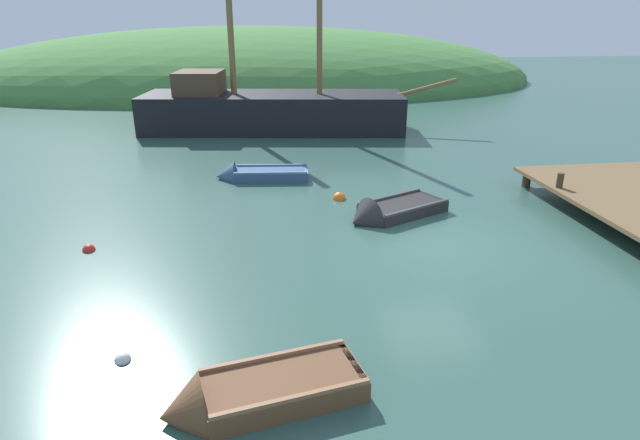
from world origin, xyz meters
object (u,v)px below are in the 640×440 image
object	(u,v)px
rowboat_near_dock	(256,176)
rowboat_outer_left	(388,214)
buoy_white	(123,360)
buoy_red	(89,250)
buoy_orange	(339,199)
rowboat_center	(251,397)
sailing_ship	(271,117)

from	to	relation	value
rowboat_near_dock	rowboat_outer_left	bearing A→B (deg)	136.08
buoy_white	buoy_red	bearing A→B (deg)	110.51
buoy_white	buoy_orange	bearing A→B (deg)	56.86
rowboat_near_dock	buoy_white	size ratio (longest dim) A/B	11.90
rowboat_outer_left	rowboat_center	world-z (taller)	rowboat_outer_left
sailing_ship	rowboat_near_dock	size ratio (longest dim) A/B	4.65
rowboat_center	buoy_white	bearing A→B (deg)	-44.32
rowboat_center	buoy_white	world-z (taller)	rowboat_center
rowboat_near_dock	sailing_ship	bearing A→B (deg)	-90.65
rowboat_outer_left	sailing_ship	bearing A→B (deg)	-104.14
rowboat_outer_left	rowboat_near_dock	size ratio (longest dim) A/B	1.00
rowboat_outer_left	buoy_orange	bearing A→B (deg)	-84.23
sailing_ship	rowboat_near_dock	xyz separation A→B (m)	(-0.96, -8.57, -0.58)
rowboat_center	buoy_white	distance (m)	2.60
rowboat_near_dock	buoy_orange	xyz separation A→B (m)	(2.60, -2.57, -0.11)
sailing_ship	rowboat_outer_left	bearing A→B (deg)	-69.80
rowboat_near_dock	rowboat_center	distance (m)	11.85
sailing_ship	rowboat_center	world-z (taller)	sailing_ship
rowboat_near_dock	buoy_white	xyz separation A→B (m)	(-2.54, -10.44, -0.11)
rowboat_near_dock	buoy_red	xyz separation A→B (m)	(-4.34, -5.64, -0.11)
rowboat_outer_left	rowboat_near_dock	world-z (taller)	rowboat_outer_left
rowboat_center	rowboat_outer_left	bearing A→B (deg)	-130.37
buoy_orange	buoy_white	bearing A→B (deg)	-123.14
rowboat_outer_left	buoy_white	xyz separation A→B (m)	(-6.28, -6.05, -0.11)
rowboat_outer_left	rowboat_center	distance (m)	8.50
sailing_ship	rowboat_center	bearing A→B (deg)	-85.58
sailing_ship	rowboat_outer_left	size ratio (longest dim) A/B	4.67
buoy_red	rowboat_outer_left	bearing A→B (deg)	8.76
buoy_white	rowboat_outer_left	bearing A→B (deg)	43.93
rowboat_outer_left	rowboat_center	bearing A→B (deg)	34.97
rowboat_near_dock	buoy_orange	size ratio (longest dim) A/B	7.87
rowboat_outer_left	buoy_white	size ratio (longest dim) A/B	11.86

